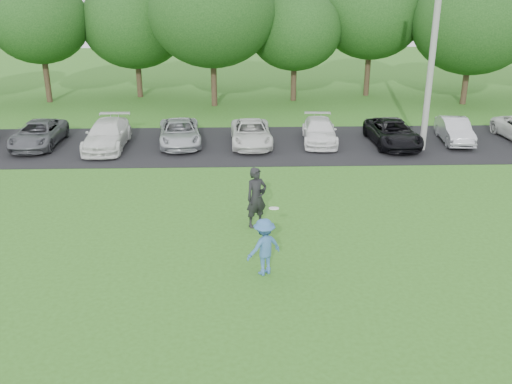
% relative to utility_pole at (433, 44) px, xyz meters
% --- Properties ---
extents(ground, '(100.00, 100.00, 0.00)m').
position_rel_utility_pole_xyz_m(ground, '(-8.00, -11.99, -4.82)').
color(ground, '#34661D').
rests_on(ground, ground).
extents(parking_lot, '(32.00, 6.50, 0.03)m').
position_rel_utility_pole_xyz_m(parking_lot, '(-8.00, 1.01, -4.80)').
color(parking_lot, black).
rests_on(parking_lot, ground).
extents(utility_pole, '(0.28, 0.28, 9.64)m').
position_rel_utility_pole_xyz_m(utility_pole, '(0.00, 0.00, 0.00)').
color(utility_pole, gray).
rests_on(utility_pole, ground).
extents(frisbee_player, '(1.21, 1.06, 1.95)m').
position_rel_utility_pole_xyz_m(frisbee_player, '(-7.86, -11.33, -4.00)').
color(frisbee_player, '#3866A0').
rests_on(frisbee_player, ground).
extents(camera_bystander, '(0.87, 0.77, 2.00)m').
position_rel_utility_pole_xyz_m(camera_bystander, '(-7.97, -8.21, -3.82)').
color(camera_bystander, black).
rests_on(camera_bystander, ground).
extents(parked_cars, '(29.14, 4.79, 1.26)m').
position_rel_utility_pole_xyz_m(parked_cars, '(-8.72, 1.01, -4.21)').
color(parked_cars, '#4B1210').
rests_on(parked_cars, parking_lot).
extents(tree_row, '(42.39, 9.85, 8.64)m').
position_rel_utility_pole_xyz_m(tree_row, '(-6.48, 10.77, 0.09)').
color(tree_row, '#38281C').
rests_on(tree_row, ground).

